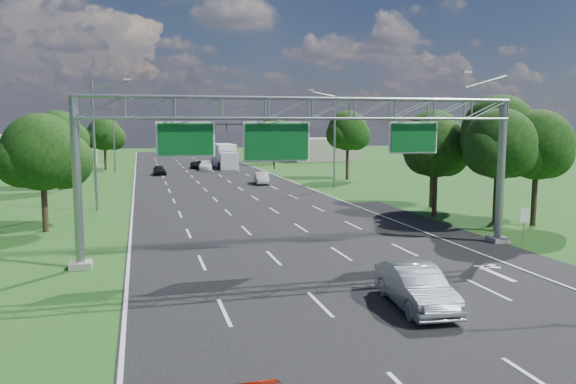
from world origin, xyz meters
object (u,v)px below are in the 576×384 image
object	(u,v)px
regulatory_sign	(524,218)
silver_sedan	(416,287)
traffic_signal	(251,134)
sign_gantry	(312,121)
box_truck	(224,156)

from	to	relation	value
regulatory_sign	silver_sedan	size ratio (longest dim) A/B	0.44
traffic_signal	silver_sedan	bearing A→B (deg)	-95.47
sign_gantry	silver_sedan	bearing A→B (deg)	-82.55
silver_sedan	sign_gantry	bearing A→B (deg)	102.53
regulatory_sign	traffic_signal	size ratio (longest dim) A/B	0.17
sign_gantry	regulatory_sign	size ratio (longest dim) A/B	11.19
traffic_signal	silver_sedan	size ratio (longest dim) A/B	2.57
box_truck	regulatory_sign	bearing A→B (deg)	-84.17
sign_gantry	silver_sedan	size ratio (longest dim) A/B	4.95
regulatory_sign	traffic_signal	bearing A→B (deg)	95.20
regulatory_sign	traffic_signal	distance (m)	54.37
sign_gantry	traffic_signal	size ratio (longest dim) A/B	1.92
traffic_signal	box_truck	xyz separation A→B (m)	(-3.18, 4.52, -3.45)
sign_gantry	regulatory_sign	bearing A→B (deg)	-4.83
traffic_signal	silver_sedan	xyz separation A→B (m)	(-5.95, -62.16, -4.39)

